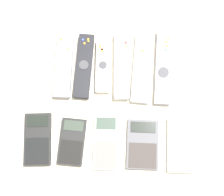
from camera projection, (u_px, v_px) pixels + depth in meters
name	position (u px, v px, depth m)	size (l,w,h in m)	color
ground_plane	(112.00, 110.00, 1.07)	(3.00, 3.00, 0.00)	beige
remote_0	(64.00, 66.00, 1.09)	(0.05, 0.19, 0.02)	gray
remote_1	(84.00, 66.00, 1.09)	(0.05, 0.19, 0.02)	black
remote_2	(103.00, 66.00, 1.09)	(0.04, 0.16, 0.02)	white
remote_3	(122.00, 66.00, 1.09)	(0.05, 0.20, 0.03)	silver
remote_4	(142.00, 68.00, 1.09)	(0.06, 0.21, 0.02)	silver
remote_5	(163.00, 68.00, 1.09)	(0.05, 0.22, 0.02)	gray
calculator_0	(38.00, 139.00, 1.04)	(0.08, 0.15, 0.02)	black
calculator_1	(72.00, 142.00, 1.04)	(0.08, 0.13, 0.02)	black
calculator_2	(106.00, 142.00, 1.04)	(0.07, 0.15, 0.01)	#B2B2B7
calculator_3	(143.00, 144.00, 1.04)	(0.09, 0.14, 0.01)	#4C4C51
calculator_4	(182.00, 146.00, 1.04)	(0.08, 0.15, 0.02)	silver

